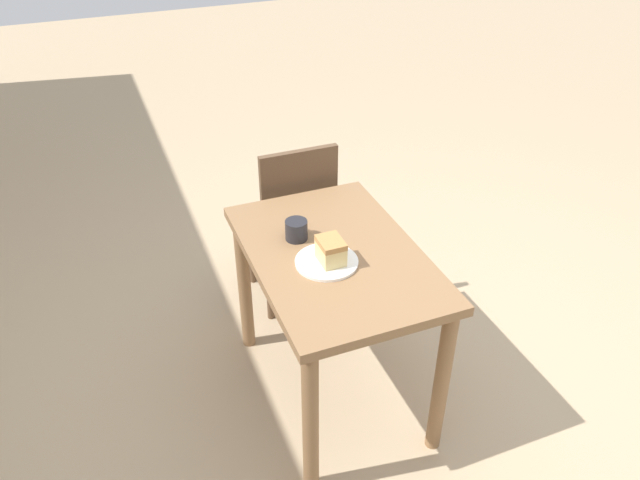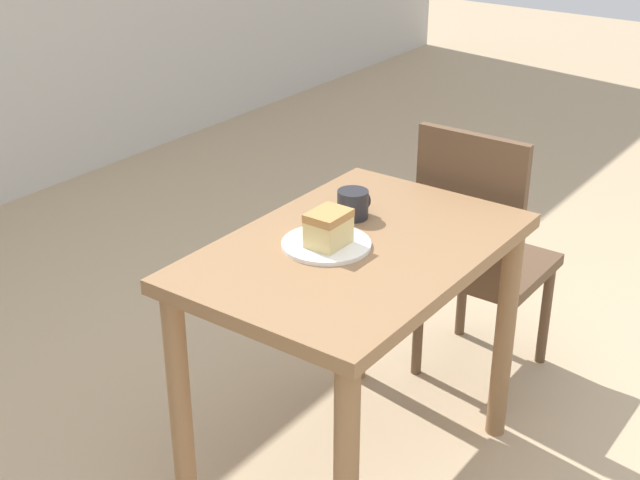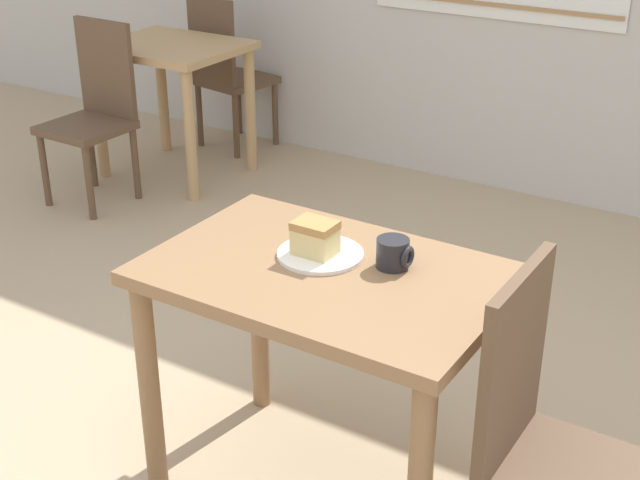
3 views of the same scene
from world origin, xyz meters
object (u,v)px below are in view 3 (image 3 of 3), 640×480
object	(u,v)px
dining_table_far	(172,71)
cake_slice	(315,237)
chair_far_opposite	(227,70)
coffee_mug	(394,253)
plate	(320,254)
dining_table_near	(326,313)
chair_far_corner	(95,110)
chair_near_window	(548,446)

from	to	relation	value
dining_table_far	cake_slice	world-z (taller)	cake_slice
chair_far_opposite	coffee_mug	distance (m)	3.17
dining_table_far	cake_slice	bearing A→B (deg)	-40.86
plate	coffee_mug	bearing A→B (deg)	13.74
dining_table_near	coffee_mug	size ratio (longest dim) A/B	9.87
dining_table_far	cake_slice	size ratio (longest dim) A/B	6.62
dining_table_near	chair_far_opposite	size ratio (longest dim) A/B	1.03
chair_far_corner	coffee_mug	world-z (taller)	chair_far_corner
chair_far_corner	chair_far_opposite	size ratio (longest dim) A/B	1.00
chair_far_corner	cake_slice	world-z (taller)	chair_far_corner
dining_table_far	coffee_mug	bearing A→B (deg)	-37.15
chair_far_corner	plate	xyz separation A→B (m)	(2.16, -1.26, 0.28)
chair_near_window	chair_far_opposite	xyz separation A→B (m)	(-2.78, 2.36, 0.00)
dining_table_near	chair_far_corner	bearing A→B (deg)	149.17
dining_table_far	plate	world-z (taller)	plate
chair_near_window	dining_table_far	bearing A→B (deg)	55.96
dining_table_near	coffee_mug	world-z (taller)	coffee_mug
cake_slice	coffee_mug	bearing A→B (deg)	16.46
dining_table_near	cake_slice	size ratio (longest dim) A/B	8.43
plate	coffee_mug	size ratio (longest dim) A/B	2.46
chair_far_opposite	plate	distance (m)	3.07
dining_table_near	chair_far_opposite	bearing A→B (deg)	132.64
chair_far_corner	chair_far_opposite	bearing A→B (deg)	85.93
chair_near_window	coffee_mug	bearing A→B (deg)	72.59
chair_far_opposite	cake_slice	world-z (taller)	chair_far_opposite
dining_table_near	chair_near_window	bearing A→B (deg)	-4.78
chair_far_corner	coffee_mug	bearing A→B (deg)	-26.11
dining_table_far	chair_far_opposite	world-z (taller)	chair_far_opposite
dining_table_near	cake_slice	distance (m)	0.21
plate	cake_slice	xyz separation A→B (m)	(-0.01, -0.01, 0.05)
chair_far_corner	coffee_mug	xyz separation A→B (m)	(2.36, -1.21, 0.31)
dining_table_near	dining_table_far	xyz separation A→B (m)	(-2.11, 1.81, -0.03)
chair_far_corner	plate	world-z (taller)	chair_far_corner
chair_near_window	chair_far_corner	bearing A→B (deg)	64.38
chair_far_corner	cake_slice	distance (m)	2.52
dining_table_far	plate	size ratio (longest dim) A/B	3.15
dining_table_near	chair_far_corner	world-z (taller)	chair_far_corner
chair_far_opposite	coffee_mug	bearing A→B (deg)	145.94
dining_table_near	plate	size ratio (longest dim) A/B	4.01
dining_table_far	coffee_mug	world-z (taller)	coffee_mug
dining_table_near	cake_slice	world-z (taller)	cake_slice
dining_table_near	chair_far_opposite	xyz separation A→B (m)	(-2.12, 2.30, -0.14)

